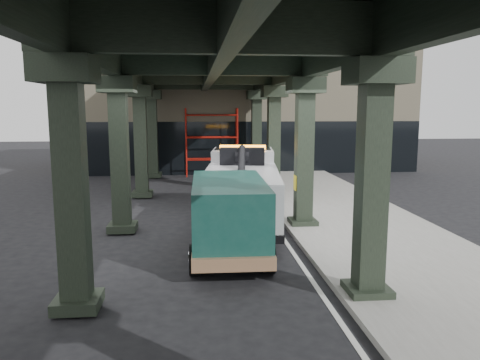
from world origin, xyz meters
TOP-DOWN VIEW (x-y plane):
  - ground at (0.00, 0.00)m, footprint 90.00×90.00m
  - sidewalk at (4.50, 2.00)m, footprint 5.00×40.00m
  - lane_stripe at (1.70, 2.00)m, footprint 0.12×38.00m
  - viaduct at (-0.40, 2.00)m, footprint 7.40×32.00m
  - building at (2.00, 20.00)m, footprint 22.00×10.00m
  - scaffolding at (0.00, 14.64)m, footprint 3.08×0.88m
  - tow_truck at (0.63, 3.01)m, footprint 3.24×8.55m
  - towed_van at (-0.12, -0.57)m, footprint 2.19×5.25m

SIDE VIEW (x-z plane):
  - ground at x=0.00m, z-range 0.00..0.00m
  - lane_stripe at x=1.70m, z-range 0.00..0.01m
  - sidewalk at x=4.50m, z-range 0.00..0.15m
  - towed_van at x=-0.12m, z-range 0.08..2.19m
  - tow_truck at x=0.63m, z-range -0.03..2.70m
  - scaffolding at x=0.00m, z-range 0.11..4.11m
  - building at x=2.00m, z-range 0.00..8.00m
  - viaduct at x=-0.40m, z-range 2.26..8.66m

